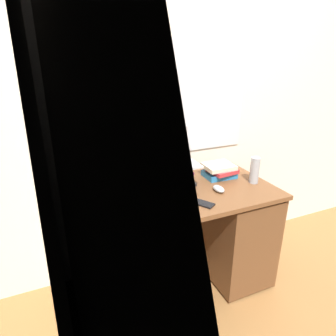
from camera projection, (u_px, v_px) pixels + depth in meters
name	position (u px, v px, depth m)	size (l,w,h in m)	color
ground_plane	(177.00, 284.00, 2.22)	(6.00, 6.00, 0.00)	olive
wall_back	(157.00, 101.00, 2.08)	(6.00, 0.06, 2.60)	silver
wall_left	(45.00, 121.00, 1.47)	(0.05, 6.00, 2.60)	beige
desk	(220.00, 228.00, 2.17)	(1.31, 0.68, 0.76)	brown
book_stack_tall	(172.00, 177.00, 1.99)	(0.25, 0.21, 0.15)	yellow
book_stack_keyboard_riser	(162.00, 192.00, 1.86)	(0.24, 0.19, 0.07)	orange
book_stack_side	(220.00, 171.00, 2.16)	(0.23, 0.20, 0.10)	#2672B2
laptop	(168.00, 156.00, 1.99)	(0.36, 0.31, 0.23)	#B7BABF
keyboard	(162.00, 186.00, 1.84)	(0.42, 0.14, 0.02)	black
computer_mouse	(219.00, 189.00, 1.95)	(0.06, 0.10, 0.04)	#A5A8AD
mug	(116.00, 199.00, 1.76)	(0.12, 0.08, 0.09)	#265999
water_bottle	(255.00, 170.00, 2.05)	(0.06, 0.06, 0.19)	#999EA5
cell_phone	(203.00, 203.00, 1.79)	(0.07, 0.14, 0.01)	black
wastebasket	(161.00, 330.00, 1.70)	(0.27, 0.27, 0.26)	silver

